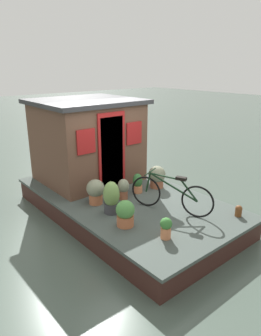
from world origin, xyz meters
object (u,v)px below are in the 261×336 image
at_px(bicycle, 171,194).
at_px(potted_plant_thyme, 125,213).
at_px(houseboat_cabin, 88,140).
at_px(mooring_bollard, 239,211).
at_px(potted_plant_geranium, 166,227).
at_px(potted_plant_ivy, 138,183).
at_px(potted_plant_fern, 111,198).
at_px(potted_plant_succulent, 96,191).
at_px(potted_plant_basil, 157,176).
at_px(potted_plant_rosemary, 123,188).

height_order(bicycle, potted_plant_thyme, bicycle).
xyz_separation_m(houseboat_cabin, mooring_bollard, (-3.61, -1.06, -0.89)).
bearing_deg(potted_plant_geranium, potted_plant_ivy, -27.59).
relative_size(potted_plant_ivy, mooring_bollard, 2.03).
bearing_deg(houseboat_cabin, potted_plant_ivy, -166.82).
bearing_deg(potted_plant_fern, potted_plant_thyme, 168.05).
bearing_deg(potted_plant_thyme, potted_plant_ivy, -49.19).
relative_size(potted_plant_succulent, mooring_bollard, 2.38).
height_order(potted_plant_basil, potted_plant_rosemary, potted_plant_basil).
xyz_separation_m(bicycle, potted_plant_thyme, (0.12, 1.05, -0.11)).
bearing_deg(mooring_bollard, potted_plant_ivy, 18.55).
relative_size(bicycle, potted_plant_geranium, 4.28).
distance_m(potted_plant_fern, potted_plant_succulent, 0.55).
bearing_deg(mooring_bollard, potted_plant_fern, 46.50).
height_order(potted_plant_succulent, potted_plant_thyme, potted_plant_succulent).
bearing_deg(potted_plant_thyme, potted_plant_fern, -11.95).
xyz_separation_m(potted_plant_rosemary, mooring_bollard, (-2.04, -1.19, -0.13)).
height_order(potted_plant_geranium, mooring_bollard, potted_plant_geranium).
height_order(bicycle, potted_plant_rosemary, bicycle).
relative_size(potted_plant_fern, potted_plant_basil, 1.23).
height_order(houseboat_cabin, potted_plant_geranium, houseboat_cabin).
bearing_deg(bicycle, potted_plant_fern, 52.88).
bearing_deg(mooring_bollard, houseboat_cabin, 16.39).
xyz_separation_m(potted_plant_fern, potted_plant_thyme, (-0.58, 0.12, -0.07)).
height_order(potted_plant_ivy, potted_plant_geranium, potted_plant_ivy).
xyz_separation_m(potted_plant_ivy, potted_plant_thyme, (-1.02, 1.18, 0.03)).
relative_size(potted_plant_fern, potted_plant_geranium, 1.73).
relative_size(potted_plant_succulent, potted_plant_rosemary, 1.16).
relative_size(houseboat_cabin, potted_plant_thyme, 4.91).
height_order(potted_plant_thyme, mooring_bollard, potted_plant_thyme).
relative_size(potted_plant_fern, potted_plant_thyme, 1.33).
distance_m(potted_plant_fern, potted_plant_basil, 1.66).
xyz_separation_m(potted_plant_ivy, potted_plant_rosemary, (-0.09, 0.48, 0.03)).
bearing_deg(houseboat_cabin, mooring_bollard, -163.61).
distance_m(houseboat_cabin, potted_plant_basil, 1.92).
xyz_separation_m(houseboat_cabin, potted_plant_rosemary, (-1.57, 0.13, -0.76)).
bearing_deg(potted_plant_basil, bicycle, 147.65).
relative_size(bicycle, potted_plant_thyme, 3.29).
bearing_deg(potted_plant_succulent, potted_plant_fern, -179.82).
relative_size(potted_plant_geranium, potted_plant_rosemary, 0.82).
xyz_separation_m(potted_plant_ivy, potted_plant_succulent, (0.11, 1.06, 0.07)).
distance_m(houseboat_cabin, bicycle, 2.71).
distance_m(bicycle, potted_plant_rosemary, 1.12).
bearing_deg(potted_plant_succulent, potted_plant_basil, -95.67).
xyz_separation_m(potted_plant_fern, potted_plant_ivy, (0.44, -1.06, -0.10)).
height_order(potted_plant_succulent, potted_plant_rosemary, potted_plant_succulent).
height_order(bicycle, potted_plant_geranium, bicycle).
relative_size(potted_plant_geranium, potted_plant_succulent, 0.71).
distance_m(potted_plant_ivy, potted_plant_geranium, 2.02).
xyz_separation_m(potted_plant_succulent, mooring_bollard, (-2.23, -1.77, -0.17)).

